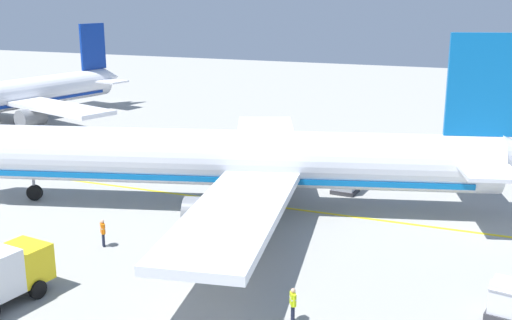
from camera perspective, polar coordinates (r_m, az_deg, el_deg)
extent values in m
cylinder|color=silver|center=(42.36, -2.90, 0.22)|extent=(13.48, 35.67, 3.80)
cube|color=silver|center=(33.62, -1.91, -4.86)|extent=(16.59, 7.46, 0.50)
cylinder|color=slate|center=(36.84, -4.09, -5.08)|extent=(2.99, 3.68, 2.20)
cube|color=silver|center=(51.09, 0.91, 2.00)|extent=(16.64, 10.41, 0.50)
cylinder|color=slate|center=(48.93, -1.49, -0.02)|extent=(2.99, 3.68, 2.20)
cube|color=#0C66B2|center=(42.08, 19.95, 6.42)|extent=(1.55, 4.33, 6.50)
cube|color=silver|center=(42.96, 19.40, 0.15)|extent=(10.88, 5.92, 0.24)
cube|color=#0C66B2|center=(42.63, -2.88, -1.13)|extent=(12.32, 32.15, 0.36)
cylinder|color=black|center=(47.21, -19.51, -2.82)|extent=(0.64, 1.15, 1.10)
cylinder|color=gray|center=(46.99, -19.59, -1.88)|extent=(0.20, 0.20, 0.50)
cylinder|color=black|center=(40.55, -1.31, -4.79)|extent=(0.64, 1.15, 1.10)
cylinder|color=gray|center=(40.29, -1.32, -3.72)|extent=(0.20, 0.20, 0.50)
cylinder|color=black|center=(45.45, -0.47, -2.61)|extent=(0.64, 1.15, 1.10)
cylinder|color=gray|center=(45.22, -0.48, -1.64)|extent=(0.20, 0.20, 0.50)
cone|color=white|center=(86.45, -13.09, 7.33)|extent=(3.37, 3.39, 2.90)
cube|color=white|center=(70.14, -17.60, 4.57)|extent=(8.33, 14.98, 0.45)
cylinder|color=slate|center=(71.25, -19.80, 3.66)|extent=(3.20, 2.49, 1.97)
cube|color=navy|center=(84.13, -14.63, 9.96)|extent=(3.93, 1.08, 5.83)
cube|color=white|center=(84.56, -14.45, 7.09)|extent=(4.61, 9.70, 0.22)
cylinder|color=black|center=(74.80, -20.63, 3.32)|extent=(1.03, 0.50, 0.99)
cylinder|color=gray|center=(74.67, -20.67, 3.86)|extent=(0.18, 0.18, 0.45)
cube|color=yellow|center=(32.94, -20.28, -8.73)|extent=(2.09, 2.43, 1.80)
cube|color=#192333|center=(33.30, -19.22, -7.71)|extent=(0.33, 1.84, 0.94)
cylinder|color=black|center=(33.99, -21.73, -10.07)|extent=(0.93, 0.40, 0.90)
cylinder|color=black|center=(32.41, -19.24, -11.07)|extent=(0.93, 0.40, 0.90)
cube|color=#333338|center=(46.69, 8.11, -2.80)|extent=(1.91, 1.91, 0.30)
cube|color=#B2B7C1|center=(46.42, 8.15, -1.71)|extent=(1.69, 1.69, 1.55)
cube|color=#B2B7C1|center=(46.09, 8.82, -1.05)|extent=(1.62, 0.77, 0.57)
cube|color=#333338|center=(31.28, 21.75, -12.90)|extent=(1.86, 1.86, 0.30)
cube|color=silver|center=(30.91, 21.91, -11.48)|extent=(1.63, 1.63, 1.42)
cube|color=silver|center=(30.23, 21.83, -10.90)|extent=(0.83, 1.50, 0.54)
cylinder|color=#191E33|center=(28.70, 3.40, -13.83)|extent=(0.14, 0.14, 0.79)
cylinder|color=#191E33|center=(28.86, 3.32, -13.66)|extent=(0.14, 0.14, 0.79)
cube|color=#CCE519|center=(28.45, 3.38, -12.51)|extent=(0.49, 0.41, 0.60)
cube|color=silver|center=(28.44, 3.39, -12.46)|extent=(0.50, 0.43, 0.06)
sphere|color=tan|center=(28.27, 3.40, -11.78)|extent=(0.22, 0.22, 0.22)
cylinder|color=#CCE519|center=(28.21, 3.50, -12.71)|extent=(0.09, 0.09, 0.57)
cylinder|color=#CCE519|center=(28.67, 3.27, -12.22)|extent=(0.09, 0.09, 0.57)
cylinder|color=#191E33|center=(37.68, -13.74, -7.03)|extent=(0.14, 0.14, 0.81)
cylinder|color=#191E33|center=(37.51, -13.69, -7.12)|extent=(0.14, 0.14, 0.81)
cube|color=orange|center=(37.34, -13.78, -6.06)|extent=(0.46, 0.47, 0.61)
cube|color=silver|center=(37.33, -13.79, -6.02)|extent=(0.48, 0.48, 0.06)
sphere|color=tan|center=(37.20, -13.82, -5.46)|extent=(0.22, 0.22, 0.22)
cylinder|color=orange|center=(37.58, -13.86, -5.88)|extent=(0.09, 0.09, 0.58)
cylinder|color=orange|center=(37.08, -13.71, -6.15)|extent=(0.09, 0.09, 0.58)
cylinder|color=#191E33|center=(36.06, -21.44, -8.66)|extent=(0.14, 0.14, 0.82)
cylinder|color=#191E33|center=(35.90, -21.43, -8.77)|extent=(0.14, 0.14, 0.82)
cube|color=orange|center=(35.71, -21.54, -7.65)|extent=(0.47, 0.46, 0.62)
cube|color=silver|center=(35.70, -21.55, -7.60)|extent=(0.48, 0.48, 0.06)
sphere|color=tan|center=(35.56, -21.61, -7.02)|extent=(0.22, 0.22, 0.22)
cylinder|color=orange|center=(35.95, -21.56, -7.45)|extent=(0.09, 0.09, 0.59)
cylinder|color=orange|center=(35.45, -21.54, -7.76)|extent=(0.09, 0.09, 0.59)
cube|color=yellow|center=(42.77, 4.00, -4.54)|extent=(0.30, 60.00, 0.01)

